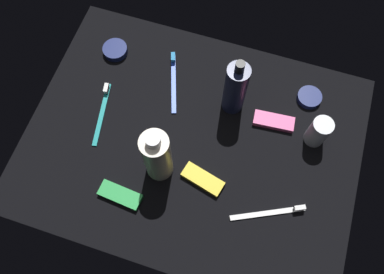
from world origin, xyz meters
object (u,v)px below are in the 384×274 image
(deodorant_stick, at_px, (318,132))
(cream_tin_right, at_px, (115,50))
(bodywash_bottle, at_px, (157,156))
(toothbrush_white, at_px, (272,212))
(toothbrush_blue, at_px, (173,79))
(snack_bar_green, at_px, (120,195))
(cream_tin_left, at_px, (309,97))
(snack_bar_pink, at_px, (274,121))
(toothbrush_teal, at_px, (102,111))
(snack_bar_yellow, at_px, (203,179))
(lotion_bottle, at_px, (235,88))

(deodorant_stick, height_order, cream_tin_right, deodorant_stick)
(bodywash_bottle, relative_size, toothbrush_white, 1.18)
(toothbrush_blue, xyz_separation_m, snack_bar_green, (-0.02, -0.34, 0.00))
(toothbrush_blue, distance_m, cream_tin_left, 0.37)
(cream_tin_left, bearing_deg, toothbrush_blue, -171.11)
(deodorant_stick, xyz_separation_m, cream_tin_left, (-0.03, 0.11, -0.04))
(deodorant_stick, bearing_deg, toothbrush_white, -104.51)
(bodywash_bottle, relative_size, snack_bar_pink, 1.90)
(toothbrush_teal, distance_m, snack_bar_yellow, 0.32)
(cream_tin_left, bearing_deg, deodorant_stick, -72.60)
(lotion_bottle, relative_size, cream_tin_right, 2.91)
(bodywash_bottle, height_order, snack_bar_pink, bodywash_bottle)
(snack_bar_yellow, bearing_deg, cream_tin_left, 70.39)
(toothbrush_white, xyz_separation_m, snack_bar_yellow, (-0.18, 0.03, 0.00))
(deodorant_stick, bearing_deg, bodywash_bottle, -150.67)
(bodywash_bottle, relative_size, snack_bar_green, 1.90)
(snack_bar_green, relative_size, cream_tin_left, 1.62)
(lotion_bottle, distance_m, snack_bar_yellow, 0.24)
(toothbrush_white, bearing_deg, toothbrush_teal, 166.00)
(cream_tin_left, bearing_deg, toothbrush_teal, -157.99)
(toothbrush_teal, xyz_separation_m, toothbrush_white, (0.49, -0.12, 0.00))
(lotion_bottle, height_order, toothbrush_white, lotion_bottle)
(toothbrush_white, distance_m, snack_bar_green, 0.36)
(snack_bar_pink, bearing_deg, lotion_bottle, 166.85)
(toothbrush_blue, height_order, snack_bar_green, toothbrush_blue)
(snack_bar_yellow, bearing_deg, snack_bar_green, -136.70)
(toothbrush_teal, distance_m, snack_bar_green, 0.23)
(bodywash_bottle, relative_size, snack_bar_yellow, 1.90)
(snack_bar_pink, height_order, cream_tin_right, cream_tin_right)
(deodorant_stick, height_order, snack_bar_green, deodorant_stick)
(snack_bar_green, relative_size, cream_tin_right, 1.53)
(toothbrush_blue, height_order, cream_tin_left, toothbrush_blue)
(deodorant_stick, height_order, toothbrush_blue, deodorant_stick)
(lotion_bottle, bearing_deg, bodywash_bottle, -118.66)
(toothbrush_teal, height_order, snack_bar_yellow, toothbrush_teal)
(lotion_bottle, xyz_separation_m, toothbrush_teal, (-0.32, -0.13, -0.08))
(toothbrush_blue, bearing_deg, deodorant_stick, -7.56)
(lotion_bottle, relative_size, toothbrush_teal, 1.10)
(snack_bar_yellow, xyz_separation_m, cream_tin_left, (0.20, 0.30, 0.00))
(toothbrush_white, relative_size, cream_tin_left, 2.62)
(toothbrush_blue, distance_m, snack_bar_pink, 0.29)
(deodorant_stick, height_order, snack_bar_yellow, deodorant_stick)
(deodorant_stick, bearing_deg, cream_tin_left, 107.40)
(cream_tin_left, relative_size, cream_tin_right, 0.94)
(cream_tin_left, bearing_deg, bodywash_bottle, -135.80)
(lotion_bottle, bearing_deg, deodorant_stick, -7.46)
(deodorant_stick, xyz_separation_m, toothbrush_blue, (-0.40, 0.05, -0.04))
(snack_bar_green, relative_size, snack_bar_yellow, 1.00)
(bodywash_bottle, height_order, toothbrush_blue, bodywash_bottle)
(deodorant_stick, bearing_deg, snack_bar_yellow, -140.95)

